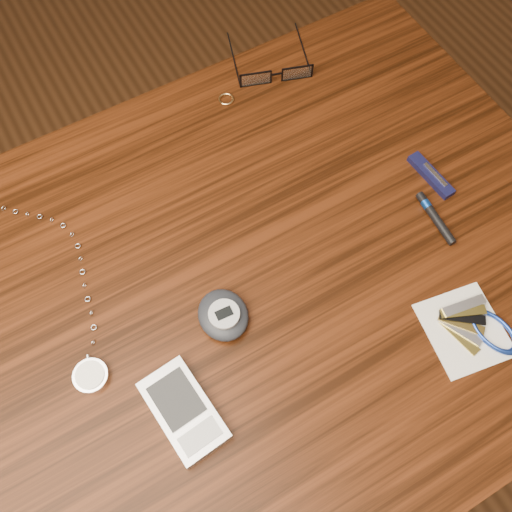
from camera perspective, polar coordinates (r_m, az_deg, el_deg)
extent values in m
plane|color=#472814|center=(1.44, -1.55, -15.26)|extent=(3.80, 3.80, 0.00)
cube|color=#381709|center=(0.74, -2.94, -4.21)|extent=(1.00, 0.70, 0.03)
cylinder|color=#4C2814|center=(1.32, 8.99, 9.29)|extent=(0.05, 0.05, 0.71)
cube|color=black|center=(0.90, -0.01, 17.29)|extent=(0.05, 0.02, 0.03)
cube|color=silver|center=(0.90, -0.01, 17.29)|extent=(0.04, 0.02, 0.02)
cylinder|color=black|center=(0.95, -2.23, 19.09)|extent=(0.04, 0.11, 0.00)
cube|color=black|center=(0.91, 4.13, 17.80)|extent=(0.05, 0.02, 0.03)
cube|color=silver|center=(0.91, 4.13, 17.80)|extent=(0.04, 0.02, 0.02)
cylinder|color=black|center=(0.96, 4.76, 19.93)|extent=(0.04, 0.11, 0.00)
cube|color=black|center=(0.90, 2.08, 17.72)|extent=(0.02, 0.01, 0.00)
torus|color=#EEB971|center=(0.89, -3.00, 15.39)|extent=(0.03, 0.03, 0.00)
cylinder|color=silver|center=(0.71, -16.18, -11.46)|extent=(0.04, 0.04, 0.01)
cylinder|color=white|center=(0.70, -16.30, -11.34)|extent=(0.03, 0.03, 0.00)
cylinder|color=silver|center=(0.72, -16.45, -9.70)|extent=(0.01, 0.01, 0.01)
torus|color=silver|center=(0.72, -15.97, -8.30)|extent=(0.01, 0.01, 0.01)
torus|color=silver|center=(0.73, -15.91, -6.88)|extent=(0.01, 0.01, 0.00)
torus|color=silver|center=(0.74, -16.14, -5.49)|extent=(0.01, 0.01, 0.01)
torus|color=silver|center=(0.74, -16.48, -4.15)|extent=(0.01, 0.01, 0.00)
torus|color=silver|center=(0.75, -16.78, -2.83)|extent=(0.01, 0.01, 0.01)
torus|color=silver|center=(0.76, -16.97, -1.53)|extent=(0.01, 0.01, 0.00)
torus|color=silver|center=(0.77, -17.13, -0.25)|extent=(0.01, 0.00, 0.01)
torus|color=silver|center=(0.78, -17.39, 0.97)|extent=(0.01, 0.01, 0.00)
torus|color=silver|center=(0.79, -17.92, 2.07)|extent=(0.01, 0.00, 0.01)
torus|color=silver|center=(0.80, -18.74, 2.91)|extent=(0.01, 0.01, 0.00)
torus|color=silver|center=(0.81, -19.75, 3.43)|extent=(0.01, 0.01, 0.01)
torus|color=silver|center=(0.82, -20.82, 3.71)|extent=(0.01, 0.01, 0.00)
torus|color=silver|center=(0.83, -21.89, 3.90)|extent=(0.01, 0.01, 0.01)
torus|color=silver|center=(0.84, -22.93, 4.11)|extent=(0.01, 0.01, 0.00)
torus|color=silver|center=(0.85, -23.93, 4.39)|extent=(0.01, 0.00, 0.01)
cube|color=#ACABB0|center=(0.67, -7.25, -15.10)|extent=(0.07, 0.12, 0.01)
cube|color=black|center=(0.67, -7.98, -13.98)|extent=(0.05, 0.06, 0.00)
cube|color=#ADB1B5|center=(0.66, -5.63, -17.50)|extent=(0.05, 0.03, 0.00)
ellipsoid|color=black|center=(0.70, -3.31, -5.90)|extent=(0.07, 0.07, 0.02)
cylinder|color=#A4A7AD|center=(0.68, -3.21, -5.81)|extent=(0.04, 0.04, 0.00)
cube|color=black|center=(0.68, -3.23, -5.73)|extent=(0.02, 0.01, 0.00)
cube|color=white|center=(0.75, 20.11, -6.94)|extent=(0.11, 0.12, 0.00)
torus|color=#1937A0|center=(0.75, 22.70, -6.99)|extent=(0.07, 0.07, 0.01)
cube|color=#AA953C|center=(0.74, 19.68, -7.52)|extent=(0.02, 0.06, 0.00)
cube|color=silver|center=(0.74, 19.76, -6.95)|extent=(0.03, 0.06, 0.00)
cube|color=#A4873A|center=(0.74, 19.85, -6.37)|extent=(0.04, 0.05, 0.00)
cube|color=black|center=(0.74, 19.94, -5.80)|extent=(0.05, 0.04, 0.00)
cube|color=#AA953C|center=(0.75, 20.02, -5.23)|extent=(0.06, 0.03, 0.00)
cube|color=silver|center=(0.75, 20.11, -4.67)|extent=(0.06, 0.02, 0.00)
cube|color=#0F0F33|center=(0.84, 17.09, 7.72)|extent=(0.02, 0.08, 0.01)
cube|color=silver|center=(0.83, 17.52, 7.79)|extent=(0.01, 0.04, 0.00)
cylinder|color=black|center=(0.80, 17.53, 3.62)|extent=(0.02, 0.08, 0.01)
cylinder|color=#1347B2|center=(0.81, 16.67, 4.94)|extent=(0.01, 0.01, 0.01)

